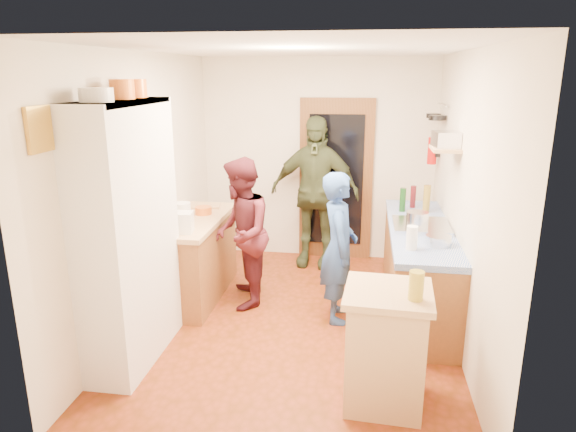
% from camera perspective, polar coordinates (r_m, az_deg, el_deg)
% --- Properties ---
extents(floor, '(3.00, 4.00, 0.02)m').
position_cam_1_polar(floor, '(5.25, 0.92, -11.74)').
color(floor, maroon).
rests_on(floor, ground).
extents(ceiling, '(3.00, 4.00, 0.02)m').
position_cam_1_polar(ceiling, '(4.66, 1.07, 18.19)').
color(ceiling, silver).
rests_on(ceiling, ground).
extents(wall_back, '(3.00, 0.02, 2.60)m').
position_cam_1_polar(wall_back, '(6.75, 3.28, 6.22)').
color(wall_back, beige).
rests_on(wall_back, ground).
extents(wall_front, '(3.00, 0.02, 2.60)m').
position_cam_1_polar(wall_front, '(2.90, -4.34, -6.80)').
color(wall_front, beige).
rests_on(wall_front, ground).
extents(wall_left, '(0.02, 4.00, 2.60)m').
position_cam_1_polar(wall_left, '(5.20, -15.75, 2.81)').
color(wall_left, beige).
rests_on(wall_left, ground).
extents(wall_right, '(0.02, 4.00, 2.60)m').
position_cam_1_polar(wall_right, '(4.83, 19.05, 1.58)').
color(wall_right, beige).
rests_on(wall_right, ground).
extents(door_frame, '(0.95, 0.06, 2.10)m').
position_cam_1_polar(door_frame, '(6.73, 5.34, 4.00)').
color(door_frame, brown).
rests_on(door_frame, ground).
extents(door_glass, '(0.70, 0.02, 1.70)m').
position_cam_1_polar(door_glass, '(6.70, 5.32, 3.94)').
color(door_glass, black).
rests_on(door_glass, door_frame).
extents(hutch_body, '(0.40, 1.20, 2.20)m').
position_cam_1_polar(hutch_body, '(4.46, -17.24, -2.05)').
color(hutch_body, silver).
rests_on(hutch_body, ground).
extents(hutch_top_shelf, '(0.40, 1.14, 0.04)m').
position_cam_1_polar(hutch_top_shelf, '(4.28, -18.42, 11.88)').
color(hutch_top_shelf, silver).
rests_on(hutch_top_shelf, hutch_body).
extents(plate_stack, '(0.24, 0.24, 0.10)m').
position_cam_1_polar(plate_stack, '(4.00, -20.54, 12.50)').
color(plate_stack, white).
rests_on(plate_stack, hutch_top_shelf).
extents(orange_pot_a, '(0.19, 0.19, 0.15)m').
position_cam_1_polar(orange_pot_a, '(4.36, -17.96, 13.26)').
color(orange_pot_a, orange).
rests_on(orange_pot_a, hutch_top_shelf).
extents(orange_pot_b, '(0.17, 0.17, 0.15)m').
position_cam_1_polar(orange_pot_b, '(4.60, -16.49, 13.44)').
color(orange_pot_b, orange).
rests_on(orange_pot_b, hutch_top_shelf).
extents(left_counter_base, '(0.60, 1.40, 0.85)m').
position_cam_1_polar(left_counter_base, '(5.73, -10.45, -4.80)').
color(left_counter_base, brown).
rests_on(left_counter_base, ground).
extents(left_counter_top, '(0.64, 1.44, 0.05)m').
position_cam_1_polar(left_counter_top, '(5.59, -10.68, -0.48)').
color(left_counter_top, tan).
rests_on(left_counter_top, left_counter_base).
extents(toaster, '(0.29, 0.22, 0.20)m').
position_cam_1_polar(toaster, '(5.09, -12.04, -0.70)').
color(toaster, white).
rests_on(toaster, left_counter_top).
extents(kettle, '(0.22, 0.22, 0.20)m').
position_cam_1_polar(kettle, '(5.47, -11.64, 0.44)').
color(kettle, white).
rests_on(kettle, left_counter_top).
extents(orange_bowl, '(0.23, 0.23, 0.08)m').
position_cam_1_polar(orange_bowl, '(5.71, -9.38, 0.62)').
color(orange_bowl, orange).
rests_on(orange_bowl, left_counter_top).
extents(chopping_board, '(0.34, 0.28, 0.02)m').
position_cam_1_polar(chopping_board, '(6.01, -9.06, 1.10)').
color(chopping_board, tan).
rests_on(chopping_board, left_counter_top).
extents(right_counter_base, '(0.60, 2.20, 0.84)m').
position_cam_1_polar(right_counter_base, '(5.52, 14.17, -5.91)').
color(right_counter_base, brown).
rests_on(right_counter_base, ground).
extents(right_counter_top, '(0.62, 2.22, 0.06)m').
position_cam_1_polar(right_counter_top, '(5.37, 14.49, -1.44)').
color(right_counter_top, '#0736A9').
rests_on(right_counter_top, right_counter_base).
extents(hob, '(0.55, 0.58, 0.04)m').
position_cam_1_polar(hob, '(5.33, 14.56, -1.02)').
color(hob, silver).
rests_on(hob, right_counter_top).
extents(pot_on_hob, '(0.22, 0.22, 0.14)m').
position_cam_1_polar(pot_on_hob, '(5.22, 14.17, -0.31)').
color(pot_on_hob, silver).
rests_on(pot_on_hob, hob).
extents(bottle_a, '(0.08, 0.08, 0.27)m').
position_cam_1_polar(bottle_a, '(5.87, 12.62, 1.77)').
color(bottle_a, '#143F14').
rests_on(bottle_a, right_counter_top).
extents(bottle_b, '(0.07, 0.07, 0.25)m').
position_cam_1_polar(bottle_b, '(6.07, 13.72, 2.10)').
color(bottle_b, '#591419').
rests_on(bottle_b, right_counter_top).
extents(bottle_c, '(0.08, 0.08, 0.31)m').
position_cam_1_polar(bottle_c, '(5.89, 15.15, 1.85)').
color(bottle_c, olive).
rests_on(bottle_c, right_counter_top).
extents(paper_towel, '(0.11, 0.11, 0.21)m').
position_cam_1_polar(paper_towel, '(4.63, 13.60, -2.38)').
color(paper_towel, white).
rests_on(paper_towel, right_counter_top).
extents(mixing_bowl, '(0.24, 0.24, 0.09)m').
position_cam_1_polar(mixing_bowl, '(4.83, 16.36, -2.60)').
color(mixing_bowl, silver).
rests_on(mixing_bowl, right_counter_top).
extents(island_base, '(0.58, 0.58, 0.86)m').
position_cam_1_polar(island_base, '(3.97, 10.76, -14.45)').
color(island_base, tan).
rests_on(island_base, ground).
extents(island_top, '(0.65, 0.65, 0.05)m').
position_cam_1_polar(island_top, '(3.77, 11.11, -8.45)').
color(island_top, tan).
rests_on(island_top, island_base).
extents(cutting_board, '(0.36, 0.30, 0.02)m').
position_cam_1_polar(cutting_board, '(3.81, 10.38, -7.96)').
color(cutting_board, white).
rests_on(cutting_board, island_top).
extents(oil_jar, '(0.11, 0.11, 0.21)m').
position_cam_1_polar(oil_jar, '(3.61, 14.06, -7.51)').
color(oil_jar, '#AD9E2D').
rests_on(oil_jar, island_top).
extents(pan_rail, '(0.02, 0.65, 0.02)m').
position_cam_1_polar(pan_rail, '(6.21, 16.78, 11.75)').
color(pan_rail, silver).
rests_on(pan_rail, wall_right).
extents(pan_hang_a, '(0.18, 0.18, 0.05)m').
position_cam_1_polar(pan_hang_a, '(6.04, 16.33, 10.45)').
color(pan_hang_a, black).
rests_on(pan_hang_a, pan_rail).
extents(pan_hang_b, '(0.16, 0.16, 0.05)m').
position_cam_1_polar(pan_hang_b, '(6.24, 16.08, 10.43)').
color(pan_hang_b, black).
rests_on(pan_hang_b, pan_rail).
extents(pan_hang_c, '(0.17, 0.17, 0.05)m').
position_cam_1_polar(pan_hang_c, '(6.43, 15.87, 10.68)').
color(pan_hang_c, black).
rests_on(pan_hang_c, pan_rail).
extents(wall_shelf, '(0.26, 0.42, 0.03)m').
position_cam_1_polar(wall_shelf, '(5.17, 17.06, 7.15)').
color(wall_shelf, tan).
rests_on(wall_shelf, wall_right).
extents(radio, '(0.25, 0.32, 0.15)m').
position_cam_1_polar(radio, '(5.16, 17.14, 8.14)').
color(radio, silver).
rests_on(radio, wall_shelf).
extents(ext_bracket, '(0.06, 0.10, 0.04)m').
position_cam_1_polar(ext_bracket, '(6.44, 16.24, 6.53)').
color(ext_bracket, black).
rests_on(ext_bracket, wall_right).
extents(fire_extinguisher, '(0.11, 0.11, 0.32)m').
position_cam_1_polar(fire_extinguisher, '(6.43, 15.74, 7.00)').
color(fire_extinguisher, red).
rests_on(fire_extinguisher, wall_right).
extents(picture_frame, '(0.03, 0.25, 0.30)m').
position_cam_1_polar(picture_frame, '(3.73, -25.93, 8.66)').
color(picture_frame, gold).
rests_on(picture_frame, wall_left).
extents(person_hob, '(0.42, 0.58, 1.50)m').
position_cam_1_polar(person_hob, '(5.03, 6.00, -3.60)').
color(person_hob, '#2C4D95').
rests_on(person_hob, ground).
extents(person_left, '(0.74, 0.87, 1.58)m').
position_cam_1_polar(person_left, '(5.39, -4.97, -1.81)').
color(person_left, '#4A171E').
rests_on(person_left, ground).
extents(person_back, '(1.16, 0.57, 1.91)m').
position_cam_1_polar(person_back, '(6.44, 3.07, 2.63)').
color(person_back, '#374024').
rests_on(person_back, ground).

